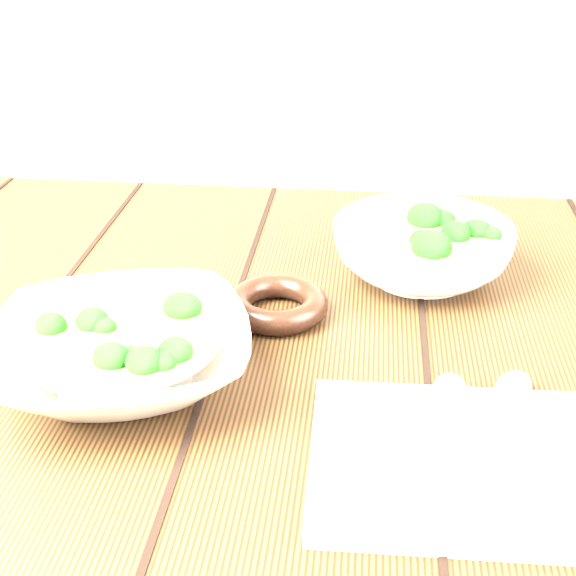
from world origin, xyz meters
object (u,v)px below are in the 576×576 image
at_px(table, 249,420).
at_px(soup_bowl_back, 422,249).
at_px(soup_bowl_front, 122,350).
at_px(napkin, 459,462).
at_px(trivet, 277,304).

distance_m(table, soup_bowl_back, 0.27).
relative_size(soup_bowl_front, soup_bowl_back, 1.26).
height_order(soup_bowl_front, soup_bowl_back, soup_bowl_back).
bearing_deg(soup_bowl_back, table, -143.96).
xyz_separation_m(soup_bowl_front, napkin, (0.29, -0.09, -0.02)).
bearing_deg(table, trivet, 40.74).
relative_size(soup_bowl_front, napkin, 1.25).
height_order(table, soup_bowl_front, soup_bowl_front).
bearing_deg(trivet, soup_bowl_front, -133.12).
height_order(soup_bowl_back, trivet, soup_bowl_back).
height_order(table, napkin, napkin).
relative_size(table, soup_bowl_front, 4.16).
distance_m(soup_bowl_front, napkin, 0.31).
xyz_separation_m(trivet, napkin, (0.17, -0.23, -0.01)).
distance_m(table, trivet, 0.14).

